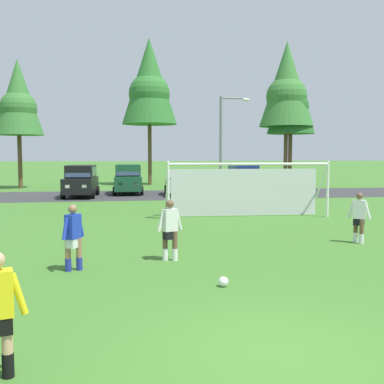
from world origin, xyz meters
The scene contains 17 objects.
ground_plane centered at (0.00, 15.00, 0.00)m, with size 400.00×400.00×0.00m, color #3D7028.
parking_lot_strip centered at (0.00, 26.87, 0.00)m, with size 52.00×8.40×0.01m, color #333335.
soccer_ball centered at (-0.04, 3.45, 0.11)m, with size 0.22×0.22×0.22m.
soccer_goal centered at (3.60, 14.67, 1.29)m, with size 7.49×2.25×2.57m.
player_striker_near centered at (-3.37, 5.39, 0.82)m, with size 0.52×0.63×1.64m.
player_midfield_center centered at (-0.90, 6.13, 0.82)m, with size 0.73×0.38×1.64m.
player_defender_far centered at (5.40, 7.62, 0.82)m, with size 0.62×0.54×1.64m.
parked_car_slot_far_left centered at (-4.77, 26.04, 1.11)m, with size 2.35×4.71×2.16m.
parked_car_slot_left centered at (-1.54, 28.07, 1.11)m, with size 2.23×4.65×2.16m.
parked_car_slot_center_left centered at (2.08, 26.34, 0.88)m, with size 2.15×4.26×1.72m.
parked_car_slot_center centered at (5.45, 26.92, 0.88)m, with size 2.27×4.32×1.72m.
parked_car_slot_center_right centered at (7.04, 27.47, 1.11)m, with size 2.29×4.68×2.16m.
tree_mid_left centered at (-10.52, 35.16, 7.49)m, with size 4.09×4.09×10.90m.
tree_center_back centered at (0.75, 38.17, 9.52)m, with size 5.19×5.19×13.83m.
tree_mid_right centered at (13.26, 34.20, 7.88)m, with size 4.30×4.30×11.46m.
tree_right_edge centered at (12.86, 34.28, 8.96)m, with size 4.88×4.88×13.02m.
street_lamp centered at (4.35, 22.45, 3.38)m, with size 2.00×0.32×6.50m.
Camera 1 is at (-2.26, -6.14, 2.84)m, focal length 43.26 mm.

